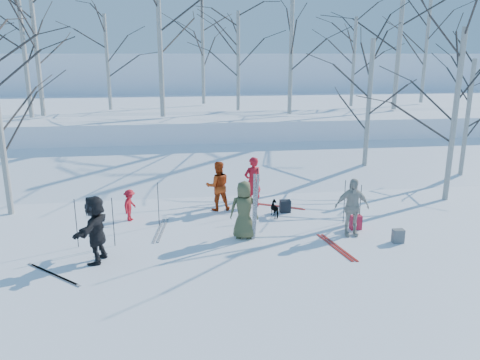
{
  "coord_description": "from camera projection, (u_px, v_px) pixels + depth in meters",
  "views": [
    {
      "loc": [
        -1.88,
        -11.98,
        4.98
      ],
      "look_at": [
        0.0,
        1.5,
        1.3
      ],
      "focal_mm": 35.0,
      "sensor_mm": 36.0,
      "label": 1
    }
  ],
  "objects": [
    {
      "name": "skier_redor_behind",
      "position": [
        218.0,
        186.0,
        15.23
      ],
      "size": [
        0.83,
        0.67,
        1.63
      ],
      "primitive_type": "imported",
      "rotation": [
        0.0,
        0.0,
        3.21
      ],
      "color": "#B0350D",
      "rests_on": "ground"
    },
    {
      "name": "backpack_grey",
      "position": [
        398.0,
        236.0,
        12.71
      ],
      "size": [
        0.3,
        0.2,
        0.38
      ],
      "primitive_type": "cube",
      "color": "#575A5E",
      "rests_on": "ground"
    },
    {
      "name": "ski_pole_c",
      "position": [
        76.0,
        223.0,
        12.29
      ],
      "size": [
        0.02,
        0.02,
        1.34
      ],
      "primitive_type": "cylinder",
      "color": "black",
      "rests_on": "ground"
    },
    {
      "name": "ski_pole_f",
      "position": [
        158.0,
        204.0,
        13.84
      ],
      "size": [
        0.02,
        0.02,
        1.34
      ],
      "primitive_type": "cylinder",
      "color": "black",
      "rests_on": "ground"
    },
    {
      "name": "snow_ramp",
      "position": [
        222.0,
        173.0,
        19.66
      ],
      "size": [
        70.0,
        9.49,
        4.12
      ],
      "primitive_type": "cube",
      "rotation": [
        0.3,
        0.0,
        0.0
      ],
      "color": "white",
      "rests_on": "ground"
    },
    {
      "name": "ski_pole_h",
      "position": [
        97.0,
        226.0,
        12.07
      ],
      "size": [
        0.02,
        0.02,
        1.34
      ],
      "primitive_type": "cylinder",
      "color": "black",
      "rests_on": "ground"
    },
    {
      "name": "far_hill",
      "position": [
        192.0,
        83.0,
        48.82
      ],
      "size": [
        90.0,
        30.0,
        6.0
      ],
      "primitive_type": "cube",
      "color": "white",
      "rests_on": "ground"
    },
    {
      "name": "skier_red_seated",
      "position": [
        130.0,
        205.0,
        14.34
      ],
      "size": [
        0.56,
        0.72,
        0.98
      ],
      "primitive_type": "imported",
      "rotation": [
        0.0,
        0.0,
        1.22
      ],
      "color": "red",
      "rests_on": "ground"
    },
    {
      "name": "ski_pair_b",
      "position": [
        336.0,
        247.0,
        12.43
      ],
      "size": [
        0.85,
        1.97,
        0.02
      ],
      "primitive_type": null,
      "rotation": [
        0.0,
        0.0,
        0.18
      ],
      "color": "#A01D16",
      "rests_on": "ground"
    },
    {
      "name": "dog",
      "position": [
        276.0,
        209.0,
        14.73
      ],
      "size": [
        0.39,
        0.65,
        0.51
      ],
      "primitive_type": "imported",
      "rotation": [
        0.0,
        0.0,
        3.34
      ],
      "color": "black",
      "rests_on": "ground"
    },
    {
      "name": "ski_pole_a",
      "position": [
        344.0,
        202.0,
        14.1
      ],
      "size": [
        0.02,
        0.02,
        1.34
      ],
      "primitive_type": "cylinder",
      "color": "black",
      "rests_on": "ground"
    },
    {
      "name": "birch_edge_a",
      "position": [
        0.0,
        128.0,
        14.33
      ],
      "size": [
        4.5,
        4.5,
        5.57
      ],
      "primitive_type": null,
      "color": "silver",
      "rests_on": "ground"
    },
    {
      "name": "birch_plateau_f",
      "position": [
        159.0,
        26.0,
        20.42
      ],
      "size": [
        6.13,
        6.13,
        7.9
      ],
      "primitive_type": null,
      "color": "silver",
      "rests_on": "snow_plateau"
    },
    {
      "name": "birch_plateau_h",
      "position": [
        401.0,
        26.0,
        23.21
      ],
      "size": [
        6.37,
        6.37,
        8.24
      ],
      "primitive_type": null,
      "color": "silver",
      "rests_on": "snow_plateau"
    },
    {
      "name": "ski_pole_d",
      "position": [
        113.0,
        222.0,
        12.38
      ],
      "size": [
        0.02,
        0.02,
        1.34
      ],
      "primitive_type": "cylinder",
      "color": "black",
      "rests_on": "ground"
    },
    {
      "name": "ski_pair_c",
      "position": [
        161.0,
        230.0,
        13.63
      ],
      "size": [
        0.7,
        1.95,
        0.02
      ],
      "primitive_type": null,
      "rotation": [
        0.0,
        0.0,
        -0.13
      ],
      "color": "silver",
      "rests_on": "ground"
    },
    {
      "name": "ski_pair_a",
      "position": [
        53.0,
        274.0,
        10.89
      ],
      "size": [
        2.1,
        2.1,
        0.02
      ],
      "primitive_type": null,
      "rotation": [
        0.0,
        0.0,
        0.82
      ],
      "color": "silver",
      "rests_on": "ground"
    },
    {
      "name": "birch_plateau_d",
      "position": [
        354.0,
        62.0,
        25.22
      ],
      "size": [
        3.88,
        3.88,
        4.69
      ],
      "primitive_type": null,
      "color": "silver",
      "rests_on": "snow_plateau"
    },
    {
      "name": "birch_plateau_g",
      "position": [
        24.0,
        46.0,
        20.35
      ],
      "size": [
        4.97,
        4.97,
        6.25
      ],
      "primitive_type": null,
      "color": "silver",
      "rests_on": "snow_plateau"
    },
    {
      "name": "birch_plateau_k",
      "position": [
        238.0,
        62.0,
        23.19
      ],
      "size": [
        3.96,
        3.96,
        4.8
      ],
      "primitive_type": null,
      "color": "silver",
      "rests_on": "snow_plateau"
    },
    {
      "name": "skier_olive_center",
      "position": [
        244.0,
        210.0,
        12.89
      ],
      "size": [
        0.88,
        0.66,
        1.63
      ],
      "primitive_type": "imported",
      "rotation": [
        0.0,
        0.0,
        2.95
      ],
      "color": "#494D2E",
      "rests_on": "ground"
    },
    {
      "name": "snow_plateau",
      "position": [
        206.0,
        120.0,
        29.0
      ],
      "size": [
        70.0,
        18.0,
        2.2
      ],
      "primitive_type": "cube",
      "color": "white",
      "rests_on": "ground"
    },
    {
      "name": "ski_pair_d",
      "position": [
        276.0,
        206.0,
        15.8
      ],
      "size": [
        1.81,
        2.07,
        0.02
      ],
      "primitive_type": null,
      "rotation": [
        0.0,
        0.0,
        1.06
      ],
      "color": "#A01D16",
      "rests_on": "ground"
    },
    {
      "name": "birch_plateau_l",
      "position": [
        203.0,
        53.0,
        26.27
      ],
      "size": [
        4.54,
        4.54,
        5.63
      ],
      "primitive_type": null,
      "color": "silver",
      "rests_on": "snow_plateau"
    },
    {
      "name": "skier_red_north",
      "position": [
        253.0,
        182.0,
        15.56
      ],
      "size": [
        0.72,
        0.58,
        1.71
      ],
      "primitive_type": "imported",
      "rotation": [
        0.0,
        0.0,
        3.46
      ],
      "color": "red",
      "rests_on": "ground"
    },
    {
      "name": "ski_pole_e",
      "position": [
        360.0,
        207.0,
        13.6
      ],
      "size": [
        0.02,
        0.02,
        1.34
      ],
      "primitive_type": "cylinder",
      "color": "black",
      "rests_on": "ground"
    },
    {
      "name": "ski_pole_b",
      "position": [
        254.0,
        193.0,
        14.95
      ],
      "size": [
        0.02,
        0.02,
        1.34
      ],
      "primitive_type": "cylinder",
      "color": "black",
      "rests_on": "ground"
    },
    {
      "name": "skier_cream_east",
      "position": [
        352.0,
        207.0,
        13.08
      ],
      "size": [
        1.0,
        0.48,
        1.66
      ],
      "primitive_type": "imported",
      "rotation": [
        0.0,
        0.0,
        -0.07
      ],
      "color": "beige",
      "rests_on": "ground"
    },
    {
      "name": "upright_ski_left",
      "position": [
        254.0,
        207.0,
        12.69
      ],
      "size": [
        0.07,
        0.16,
        1.9
      ],
      "primitive_type": "cube",
      "rotation": [
        0.07,
        0.0,
        0.02
      ],
      "color": "silver",
      "rests_on": "ground"
    },
    {
      "name": "birch_edge_c",
      "position": [
        467.0,
        122.0,
        18.39
      ],
      "size": [
        3.97,
        3.97,
        4.81
      ],
      "primitive_type": null,
      "color": "silver",
      "rests_on": "ground"
    },
    {
      "name": "birch_plateau_a",
      "position": [
        291.0,
        51.0,
        21.69
      ],
      "size": [
        4.65,
        4.65,
        5.78
      ],
      "primitive_type": null,
      "color": "silver",
      "rests_on": "snow_plateau"
    },
    {
      "name": "skier_grey_west",
      "position": [
        96.0,
        229.0,
        11.4
      ],
      "size": [
        0.88,
        1.65,
        1.7
      ],
      "primitive_type": "imported",
      "rotation": [
        0.0,
        0.0,
        4.46
      ],
      "color": "black",
      "rests_on": "ground"
    },
    {
      "name": "backpack_red",
      "position": [
        356.0,
        222.0,
        13.69
      ],
      "size": [
        0.32,
        0.22,
        0.42
      ],
      "primitive_type": "cube",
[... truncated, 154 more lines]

